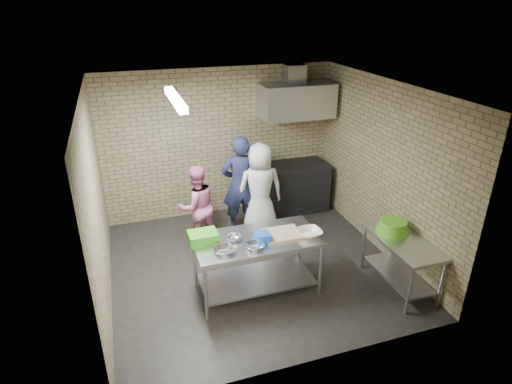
% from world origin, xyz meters
% --- Properties ---
extents(floor, '(4.20, 4.20, 0.00)m').
position_xyz_m(floor, '(0.00, 0.00, 0.00)').
color(floor, black).
rests_on(floor, ground).
extents(ceiling, '(4.20, 4.20, 0.00)m').
position_xyz_m(ceiling, '(0.00, 0.00, 2.70)').
color(ceiling, black).
rests_on(ceiling, ground).
extents(back_wall, '(4.20, 0.06, 2.70)m').
position_xyz_m(back_wall, '(0.00, 2.00, 1.35)').
color(back_wall, '#9C8962').
rests_on(back_wall, ground).
extents(front_wall, '(4.20, 0.06, 2.70)m').
position_xyz_m(front_wall, '(0.00, -2.00, 1.35)').
color(front_wall, '#9C8962').
rests_on(front_wall, ground).
extents(left_wall, '(0.06, 4.00, 2.70)m').
position_xyz_m(left_wall, '(-2.10, 0.00, 1.35)').
color(left_wall, '#9C8962').
rests_on(left_wall, ground).
extents(right_wall, '(0.06, 4.00, 2.70)m').
position_xyz_m(right_wall, '(2.10, 0.00, 1.35)').
color(right_wall, '#9C8962').
rests_on(right_wall, ground).
extents(prep_table, '(1.68, 0.84, 0.84)m').
position_xyz_m(prep_table, '(-0.14, -0.57, 0.42)').
color(prep_table, silver).
rests_on(prep_table, floor).
extents(side_counter, '(0.60, 1.20, 0.75)m').
position_xyz_m(side_counter, '(1.80, -1.10, 0.38)').
color(side_counter, silver).
rests_on(side_counter, floor).
extents(stove, '(1.20, 0.70, 0.90)m').
position_xyz_m(stove, '(1.35, 1.65, 0.45)').
color(stove, black).
rests_on(stove, floor).
extents(range_hood, '(1.30, 0.60, 0.60)m').
position_xyz_m(range_hood, '(1.35, 1.70, 2.10)').
color(range_hood, silver).
rests_on(range_hood, back_wall).
extents(hood_duct, '(0.35, 0.30, 0.30)m').
position_xyz_m(hood_duct, '(1.35, 1.85, 2.55)').
color(hood_duct, '#A5A8AD').
rests_on(hood_duct, back_wall).
extents(wall_shelf, '(0.80, 0.20, 0.04)m').
position_xyz_m(wall_shelf, '(1.65, 1.89, 1.92)').
color(wall_shelf, '#3F2B19').
rests_on(wall_shelf, back_wall).
extents(fluorescent_fixture, '(0.10, 1.25, 0.08)m').
position_xyz_m(fluorescent_fixture, '(-1.00, 0.00, 2.64)').
color(fluorescent_fixture, white).
rests_on(fluorescent_fixture, ceiling).
extents(green_crate, '(0.37, 0.28, 0.15)m').
position_xyz_m(green_crate, '(-0.84, -0.45, 0.92)').
color(green_crate, '#37981C').
rests_on(green_crate, prep_table).
extents(blue_tub, '(0.19, 0.19, 0.12)m').
position_xyz_m(blue_tub, '(-0.09, -0.67, 0.90)').
color(blue_tub, blue).
rests_on(blue_tub, prep_table).
extents(cutting_board, '(0.51, 0.39, 0.03)m').
position_xyz_m(cutting_board, '(0.21, -0.59, 0.86)').
color(cutting_board, tan).
rests_on(cutting_board, prep_table).
extents(mixing_bowl_a, '(0.28, 0.28, 0.06)m').
position_xyz_m(mixing_bowl_a, '(-0.64, -0.77, 0.87)').
color(mixing_bowl_a, silver).
rests_on(mixing_bowl_a, prep_table).
extents(mixing_bowl_b, '(0.21, 0.21, 0.06)m').
position_xyz_m(mixing_bowl_b, '(-0.44, -0.52, 0.87)').
color(mixing_bowl_b, silver).
rests_on(mixing_bowl_b, prep_table).
extents(mixing_bowl_c, '(0.26, 0.26, 0.06)m').
position_xyz_m(mixing_bowl_c, '(-0.24, -0.79, 0.87)').
color(mixing_bowl_c, silver).
rests_on(mixing_bowl_c, prep_table).
extents(ceramic_bowl, '(0.34, 0.34, 0.08)m').
position_xyz_m(ceramic_bowl, '(0.56, -0.72, 0.88)').
color(ceramic_bowl, '#F2E7C2').
rests_on(ceramic_bowl, prep_table).
extents(green_basin, '(0.46, 0.46, 0.17)m').
position_xyz_m(green_basin, '(1.78, -0.85, 0.83)').
color(green_basin, '#59C626').
rests_on(green_basin, side_counter).
extents(bottle_red, '(0.07, 0.07, 0.18)m').
position_xyz_m(bottle_red, '(1.40, 1.89, 2.03)').
color(bottle_red, '#B22619').
rests_on(bottle_red, wall_shelf).
extents(man_navy, '(0.64, 0.42, 1.73)m').
position_xyz_m(man_navy, '(0.12, 1.18, 0.86)').
color(man_navy, '#141633').
rests_on(man_navy, floor).
extents(woman_pink, '(0.78, 0.67, 1.39)m').
position_xyz_m(woman_pink, '(-0.67, 0.92, 0.70)').
color(woman_pink, '#CC6C93').
rests_on(woman_pink, floor).
extents(woman_white, '(0.83, 0.58, 1.61)m').
position_xyz_m(woman_white, '(0.44, 1.01, 0.81)').
color(woman_white, silver).
rests_on(woman_white, floor).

